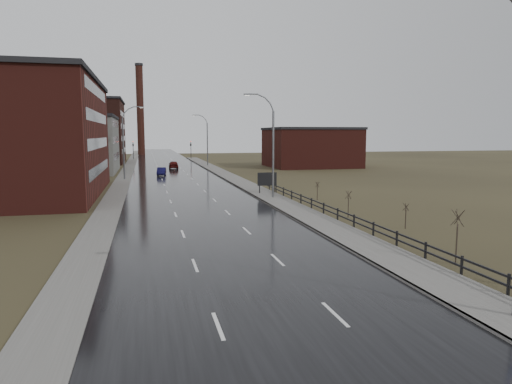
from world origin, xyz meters
TOP-DOWN VIEW (x-y plane):
  - ground at (0.00, 0.00)m, footprint 320.00×320.00m
  - road at (0.00, 60.00)m, footprint 14.00×300.00m
  - sidewalk_right at (8.60, 35.00)m, footprint 3.20×180.00m
  - curb_right at (7.08, 35.00)m, footprint 0.16×180.00m
  - sidewalk_left at (-8.20, 60.00)m, footprint 2.40×260.00m
  - warehouse_mid at (-17.99, 78.00)m, footprint 16.32×20.40m
  - warehouse_far at (-22.99, 108.00)m, footprint 26.52×24.48m
  - building_right at (30.30, 82.00)m, footprint 18.36×16.32m
  - smokestack at (-6.00, 150.00)m, footprint 2.70×2.70m
  - streetlight_right_mid at (8.50, 36.00)m, footprint 3.36×0.28m
  - streetlight_left at (-7.70, 62.00)m, footprint 3.36×0.28m
  - streetlight_right_far at (8.50, 90.00)m, footprint 3.36×0.28m
  - guardrail at (10.30, 18.31)m, footprint 0.10×53.05m
  - shrub_c at (11.56, 9.09)m, footprint 0.71×0.75m
  - shrub_d at (14.10, 18.18)m, footprint 0.46×0.49m
  - shrub_e at (11.94, 23.53)m, footprint 0.54×0.57m
  - shrub_f at (13.14, 33.82)m, footprint 0.47×0.50m
  - billboard at (9.10, 39.65)m, footprint 2.32×0.17m
  - traffic_light_left at (-8.00, 120.00)m, footprint 0.58×2.73m
  - traffic_light_right at (8.00, 120.00)m, footprint 0.58×2.73m
  - car_near at (-2.12, 67.72)m, footprint 1.78×4.18m
  - car_far at (0.84, 82.93)m, footprint 2.07×4.80m

SIDE VIEW (x-z plane):
  - ground at x=0.00m, z-range 0.00..0.00m
  - road at x=0.00m, z-range 0.00..0.06m
  - sidewalk_left at x=-8.20m, z-range 0.00..0.12m
  - sidewalk_right at x=8.60m, z-range 0.00..0.18m
  - curb_right at x=7.08m, z-range 0.00..0.18m
  - car_near at x=-2.12m, z-range 0.00..1.34m
  - guardrail at x=10.30m, z-range 0.16..1.26m
  - car_far at x=0.84m, z-range 0.00..1.61m
  - shrub_d at x=14.10m, z-range 0.06..1.99m
  - shrub_f at x=13.14m, z-range 0.06..2.03m
  - shrub_e at x=11.94m, z-range 0.07..2.34m
  - shrub_c at x=11.56m, z-range 0.10..3.11m
  - billboard at x=9.10m, z-range 0.45..3.04m
  - building_right at x=30.30m, z-range 0.01..8.51m
  - traffic_light_left at x=-8.00m, z-range 1.95..7.25m
  - traffic_light_right at x=8.00m, z-range 1.95..7.25m
  - warehouse_mid at x=-17.99m, z-range 0.01..10.51m
  - streetlight_right_mid at x=8.50m, z-range 0.16..11.51m
  - streetlight_left at x=-7.70m, z-range 0.16..11.51m
  - streetlight_right_far at x=8.50m, z-range 0.16..11.51m
  - warehouse_far at x=-22.99m, z-range 0.01..15.51m
  - smokestack at x=-6.00m, z-range 0.15..30.85m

